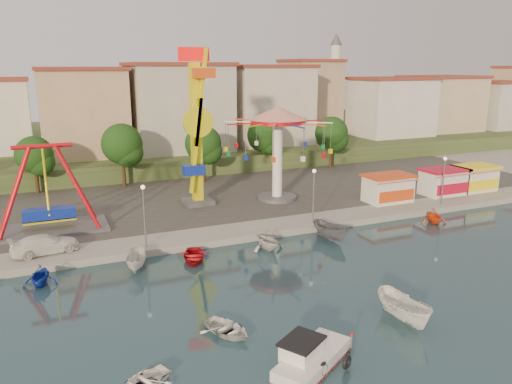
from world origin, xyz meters
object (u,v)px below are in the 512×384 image
kamikaze_tower (197,131)px  cabin_motorboat (310,359)px  wave_swinger (278,132)px  skiff (404,309)px  pirate_ship_ride (47,190)px  rowboat_a (227,329)px  van (45,244)px

kamikaze_tower → cabin_motorboat: kamikaze_tower is taller
wave_swinger → skiff: size_ratio=2.58×
kamikaze_tower → skiff: 30.01m
pirate_ship_ride → rowboat_a: pirate_ship_ride is taller
pirate_ship_ride → cabin_motorboat: (11.58, -27.48, -3.91)m
cabin_motorboat → rowboat_a: 5.60m
wave_swinger → van: 26.51m
cabin_motorboat → van: size_ratio=1.04×
wave_swinger → skiff: wave_swinger is taller
wave_swinger → skiff: 28.65m
cabin_motorboat → skiff: skiff is taller
skiff → van: 27.89m
van → cabin_motorboat: bearing=-161.0°
cabin_motorboat → kamikaze_tower: bearing=52.0°
van → rowboat_a: bearing=-161.1°
van → kamikaze_tower: bearing=-70.7°
pirate_ship_ride → wave_swinger: 24.23m
kamikaze_tower → skiff: kamikaze_tower is taller
rowboat_a → skiff: 10.80m
wave_swinger → pirate_ship_ride: bearing=-176.1°
pirate_ship_ride → van: pirate_ship_ride is taller
kamikaze_tower → skiff: size_ratio=3.67×
pirate_ship_ride → skiff: bearing=-53.3°
pirate_ship_ride → kamikaze_tower: bearing=11.4°
kamikaze_tower → rowboat_a: (-6.38, -25.69, -8.27)m
kamikaze_tower → cabin_motorboat: (-3.59, -30.54, -8.12)m
kamikaze_tower → pirate_ship_ride: bearing=-168.6°
kamikaze_tower → rowboat_a: size_ratio=5.04×
rowboat_a → skiff: skiff is taller
cabin_motorboat → van: (-12.17, 21.52, 0.87)m
pirate_ship_ride → rowboat_a: 24.61m
wave_swinger → van: bearing=-162.8°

